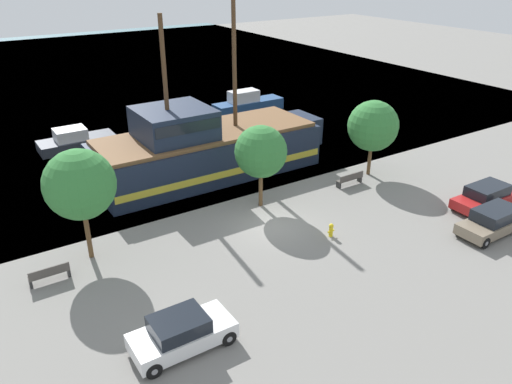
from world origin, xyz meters
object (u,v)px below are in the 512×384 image
(bench_promenade_west, at_px, (49,274))
(parked_car_curb_front, at_px, (487,196))
(parked_car_curb_rear, at_px, (182,333))
(fire_hydrant, at_px, (331,230))
(moored_boat_dockside, at_px, (76,141))
(moored_boat_outer, at_px, (247,104))
(bench_promenade_east, at_px, (350,179))
(pirate_ship, at_px, (205,148))
(parked_car_curb_mid, at_px, (496,220))

(bench_promenade_west, bearing_deg, parked_car_curb_front, -14.62)
(bench_promenade_west, bearing_deg, parked_car_curb_rear, -65.35)
(parked_car_curb_front, relative_size, bench_promenade_west, 2.69)
(fire_hydrant, bearing_deg, moored_boat_dockside, 110.36)
(parked_car_curb_rear, bearing_deg, fire_hydrant, 18.03)
(moored_boat_outer, xyz_separation_m, parked_car_curb_rear, (-18.97, -25.74, -0.08))
(parked_car_curb_front, distance_m, fire_hydrant, 10.41)
(bench_promenade_east, xyz_separation_m, bench_promenade_west, (-19.01, -0.53, -0.01))
(fire_hydrant, distance_m, bench_promenade_west, 14.16)
(moored_boat_outer, height_order, fire_hydrant, moored_boat_outer)
(pirate_ship, relative_size, bench_promenade_east, 8.39)
(bench_promenade_west, bearing_deg, fire_hydrant, -15.75)
(pirate_ship, height_order, parked_car_curb_mid, pirate_ship)
(pirate_ship, height_order, bench_promenade_east, pirate_ship)
(pirate_ship, relative_size, moored_boat_dockside, 2.86)
(moored_boat_dockside, bearing_deg, pirate_ship, -58.22)
(moored_boat_outer, bearing_deg, moored_boat_dockside, -175.80)
(parked_car_curb_front, bearing_deg, bench_promenade_west, 165.38)
(moored_boat_dockside, height_order, parked_car_curb_mid, moored_boat_dockside)
(moored_boat_outer, xyz_separation_m, parked_car_curb_front, (1.48, -24.74, -0.10))
(parked_car_curb_rear, relative_size, fire_hydrant, 5.18)
(fire_hydrant, xyz_separation_m, bench_promenade_west, (-13.63, 3.84, 0.03))
(moored_boat_outer, distance_m, parked_car_curb_mid, 26.84)
(moored_boat_dockside, distance_m, moored_boat_outer, 16.55)
(fire_hydrant, bearing_deg, bench_promenade_east, 39.11)
(fire_hydrant, distance_m, bench_promenade_east, 6.94)
(bench_promenade_east, bearing_deg, bench_promenade_west, -178.39)
(moored_boat_dockside, bearing_deg, bench_promenade_west, -108.42)
(parked_car_curb_front, relative_size, parked_car_curb_rear, 1.23)
(moored_boat_outer, height_order, bench_promenade_west, moored_boat_outer)
(pirate_ship, bearing_deg, moored_boat_outer, 47.34)
(parked_car_curb_mid, height_order, fire_hydrant, parked_car_curb_mid)
(pirate_ship, distance_m, bench_promenade_east, 9.91)
(moored_boat_dockside, height_order, bench_promenade_east, moored_boat_dockside)
(parked_car_curb_mid, bearing_deg, fire_hydrant, 150.39)
(bench_promenade_east, bearing_deg, parked_car_curb_rear, -153.78)
(parked_car_curb_front, xyz_separation_m, fire_hydrant, (-10.13, 2.35, -0.29))
(moored_boat_dockside, xyz_separation_m, fire_hydrant, (7.86, -21.17, -0.20))
(parked_car_curb_mid, bearing_deg, parked_car_curb_rear, 176.58)
(fire_hydrant, xyz_separation_m, bench_promenade_east, (5.38, 4.38, 0.04))
(parked_car_curb_mid, xyz_separation_m, bench_promenade_east, (-2.43, 8.82, -0.26))
(parked_car_curb_front, bearing_deg, pirate_ship, 131.08)
(moored_boat_outer, xyz_separation_m, parked_car_curb_mid, (-0.83, -26.83, -0.09))
(parked_car_curb_front, relative_size, parked_car_curb_mid, 1.01)
(pirate_ship, relative_size, fire_hydrant, 21.53)
(moored_boat_outer, relative_size, parked_car_curb_front, 1.43)
(bench_promenade_west, bearing_deg, pirate_ship, 31.56)
(parked_car_curb_front, relative_size, fire_hydrant, 6.38)
(pirate_ship, distance_m, parked_car_curb_mid, 18.32)
(bench_promenade_east, bearing_deg, moored_boat_dockside, 128.25)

